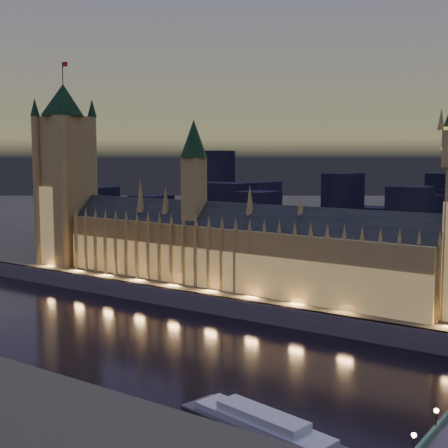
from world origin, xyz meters
The scene contains 6 objects.
ground_plane centered at (0.00, 0.00, 0.00)m, with size 2000.00×2000.00×0.00m, color black.
embankment_wall centered at (0.00, 41.00, 4.00)m, with size 2000.00×2.50×8.00m, color #464658.
palace_of_westminster centered at (1.42, 61.74, 26.37)m, with size 202.00×28.34×78.00m.
victoria_tower centered at (-110.00, 61.92, 63.85)m, with size 31.68×31.68×112.91m.
river_boat centered at (88.29, -45.82, 1.56)m, with size 50.57×20.26×4.50m.
city_backdrop centered at (37.79, 246.34, 29.75)m, with size 477.08×215.63×66.72m.
Camera 1 is at (167.37, -173.99, 67.61)m, focal length 50.00 mm.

